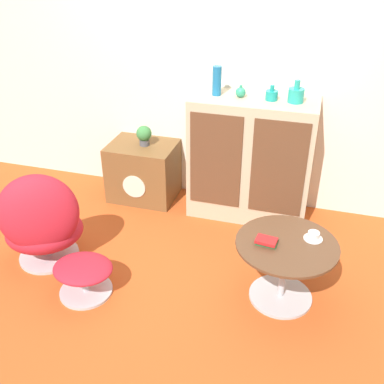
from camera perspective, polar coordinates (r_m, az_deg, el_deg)
ground_plane at (r=3.41m, az=-2.42°, el=-10.80°), size 12.00×12.00×0.00m
wall_back at (r=3.97m, az=3.50°, el=16.52°), size 6.40×0.06×2.60m
sideboard at (r=3.91m, az=7.47°, el=4.21°), size 1.03×0.48×1.07m
tv_console at (r=4.28m, az=-6.18°, el=2.68°), size 0.61×0.48×0.54m
egg_chair at (r=3.53m, az=-18.54°, el=-3.77°), size 0.76×0.74×0.79m
ottoman at (r=3.26m, az=-13.62°, el=-9.90°), size 0.42×0.37×0.26m
coffee_table at (r=3.11m, az=11.68°, el=-8.72°), size 0.68×0.68×0.47m
vase_leftmost at (r=3.74m, az=3.18°, el=13.92°), size 0.07×0.07×0.24m
vase_inner_left at (r=3.72m, az=6.20°, el=12.51°), size 0.08×0.08×0.10m
vase_inner_right at (r=3.69m, az=10.08°, el=12.05°), size 0.10×0.10×0.12m
vase_rightmost at (r=3.67m, az=13.07°, el=11.95°), size 0.13×0.13×0.18m
potted_plant at (r=4.11m, az=-6.11°, el=7.25°), size 0.14×0.14×0.18m
teacup at (r=3.08m, az=15.16°, el=-5.46°), size 0.12×0.12×0.05m
book_stack at (r=2.97m, az=9.45°, el=-6.18°), size 0.15×0.12×0.04m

